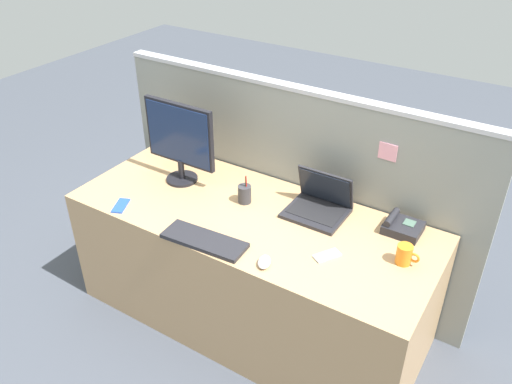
{
  "coord_description": "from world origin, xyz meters",
  "views": [
    {
      "loc": [
        1.26,
        -1.95,
        2.36
      ],
      "look_at": [
        0.0,
        0.05,
        0.87
      ],
      "focal_mm": 36.72,
      "sensor_mm": 36.0,
      "label": 1
    }
  ],
  "objects_px": {
    "computer_mouse_right_hand": "(264,262)",
    "cell_phone_silver_slab": "(327,256)",
    "keyboard_main": "(204,240)",
    "pen_cup": "(245,194)",
    "coffee_mug": "(405,255)",
    "desktop_monitor": "(180,138)",
    "laptop": "(319,203)",
    "desk_phone": "(402,227)",
    "cell_phone_blue_case": "(121,206)"
  },
  "relations": [
    {
      "from": "coffee_mug",
      "to": "cell_phone_silver_slab",
      "type": "bearing_deg",
      "value": -155.49
    },
    {
      "from": "computer_mouse_right_hand",
      "to": "desktop_monitor",
      "type": "bearing_deg",
      "value": 130.9
    },
    {
      "from": "desk_phone",
      "to": "cell_phone_blue_case",
      "type": "height_order",
      "value": "desk_phone"
    },
    {
      "from": "keyboard_main",
      "to": "computer_mouse_right_hand",
      "type": "xyz_separation_m",
      "value": [
        0.34,
        0.01,
        0.01
      ]
    },
    {
      "from": "desk_phone",
      "to": "cell_phone_blue_case",
      "type": "xyz_separation_m",
      "value": [
        -1.39,
        -0.6,
        -0.02
      ]
    },
    {
      "from": "computer_mouse_right_hand",
      "to": "cell_phone_silver_slab",
      "type": "relative_size",
      "value": 0.75
    },
    {
      "from": "laptop",
      "to": "coffee_mug",
      "type": "relative_size",
      "value": 2.8
    },
    {
      "from": "desktop_monitor",
      "to": "keyboard_main",
      "type": "xyz_separation_m",
      "value": [
        0.48,
        -0.43,
        -0.26
      ]
    },
    {
      "from": "desk_phone",
      "to": "cell_phone_blue_case",
      "type": "bearing_deg",
      "value": -156.54
    },
    {
      "from": "desktop_monitor",
      "to": "cell_phone_blue_case",
      "type": "distance_m",
      "value": 0.5
    },
    {
      "from": "laptop",
      "to": "cell_phone_silver_slab",
      "type": "xyz_separation_m",
      "value": [
        0.21,
        -0.33,
        -0.05
      ]
    },
    {
      "from": "pen_cup",
      "to": "cell_phone_blue_case",
      "type": "height_order",
      "value": "pen_cup"
    },
    {
      "from": "desk_phone",
      "to": "cell_phone_silver_slab",
      "type": "xyz_separation_m",
      "value": [
        -0.23,
        -0.39,
        -0.02
      ]
    },
    {
      "from": "laptop",
      "to": "computer_mouse_right_hand",
      "type": "xyz_separation_m",
      "value": [
        -0.02,
        -0.54,
        -0.04
      ]
    },
    {
      "from": "keyboard_main",
      "to": "cell_phone_blue_case",
      "type": "xyz_separation_m",
      "value": [
        -0.59,
        0.01,
        -0.01
      ]
    },
    {
      "from": "laptop",
      "to": "keyboard_main",
      "type": "xyz_separation_m",
      "value": [
        -0.36,
        -0.55,
        -0.04
      ]
    },
    {
      "from": "keyboard_main",
      "to": "pen_cup",
      "type": "relative_size",
      "value": 2.58
    },
    {
      "from": "desk_phone",
      "to": "cell_phone_blue_case",
      "type": "distance_m",
      "value": 1.52
    },
    {
      "from": "pen_cup",
      "to": "cell_phone_silver_slab",
      "type": "xyz_separation_m",
      "value": [
        0.6,
        -0.19,
        -0.05
      ]
    },
    {
      "from": "laptop",
      "to": "cell_phone_silver_slab",
      "type": "height_order",
      "value": "laptop"
    },
    {
      "from": "keyboard_main",
      "to": "computer_mouse_right_hand",
      "type": "relative_size",
      "value": 4.39
    },
    {
      "from": "pen_cup",
      "to": "cell_phone_blue_case",
      "type": "relative_size",
      "value": 1.22
    },
    {
      "from": "laptop",
      "to": "coffee_mug",
      "type": "height_order",
      "value": "laptop"
    },
    {
      "from": "laptop",
      "to": "pen_cup",
      "type": "relative_size",
      "value": 1.85
    },
    {
      "from": "desktop_monitor",
      "to": "laptop",
      "type": "distance_m",
      "value": 0.88
    },
    {
      "from": "laptop",
      "to": "keyboard_main",
      "type": "bearing_deg",
      "value": -123.19
    },
    {
      "from": "computer_mouse_right_hand",
      "to": "coffee_mug",
      "type": "bearing_deg",
      "value": 10.82
    },
    {
      "from": "keyboard_main",
      "to": "desk_phone",
      "type": "bearing_deg",
      "value": 33.61
    },
    {
      "from": "desktop_monitor",
      "to": "coffee_mug",
      "type": "height_order",
      "value": "desktop_monitor"
    },
    {
      "from": "pen_cup",
      "to": "cell_phone_blue_case",
      "type": "xyz_separation_m",
      "value": [
        -0.56,
        -0.4,
        -0.05
      ]
    },
    {
      "from": "desktop_monitor",
      "to": "cell_phone_silver_slab",
      "type": "distance_m",
      "value": 1.1
    },
    {
      "from": "keyboard_main",
      "to": "coffee_mug",
      "type": "distance_m",
      "value": 0.97
    },
    {
      "from": "computer_mouse_right_hand",
      "to": "coffee_mug",
      "type": "height_order",
      "value": "coffee_mug"
    },
    {
      "from": "computer_mouse_right_hand",
      "to": "cell_phone_silver_slab",
      "type": "bearing_deg",
      "value": 21.04
    },
    {
      "from": "coffee_mug",
      "to": "cell_phone_blue_case",
      "type": "bearing_deg",
      "value": -166.24
    },
    {
      "from": "desktop_monitor",
      "to": "keyboard_main",
      "type": "relative_size",
      "value": 1.11
    },
    {
      "from": "cell_phone_silver_slab",
      "to": "desk_phone",
      "type": "bearing_deg",
      "value": 90.08
    },
    {
      "from": "desk_phone",
      "to": "desktop_monitor",
      "type": "bearing_deg",
      "value": -171.56
    },
    {
      "from": "cell_phone_blue_case",
      "to": "coffee_mug",
      "type": "xyz_separation_m",
      "value": [
        1.48,
        0.36,
        0.05
      ]
    },
    {
      "from": "keyboard_main",
      "to": "desktop_monitor",
      "type": "bearing_deg",
      "value": 134.63
    },
    {
      "from": "laptop",
      "to": "cell_phone_blue_case",
      "type": "height_order",
      "value": "laptop"
    },
    {
      "from": "computer_mouse_right_hand",
      "to": "pen_cup",
      "type": "distance_m",
      "value": 0.55
    },
    {
      "from": "coffee_mug",
      "to": "pen_cup",
      "type": "bearing_deg",
      "value": 177.52
    },
    {
      "from": "cell_phone_silver_slab",
      "to": "coffee_mug",
      "type": "bearing_deg",
      "value": 55.66
    },
    {
      "from": "pen_cup",
      "to": "cell_phone_blue_case",
      "type": "bearing_deg",
      "value": -144.05
    },
    {
      "from": "pen_cup",
      "to": "coffee_mug",
      "type": "xyz_separation_m",
      "value": [
        0.93,
        -0.04,
        -0.0
      ]
    },
    {
      "from": "pen_cup",
      "to": "cell_phone_silver_slab",
      "type": "height_order",
      "value": "pen_cup"
    },
    {
      "from": "keyboard_main",
      "to": "laptop",
      "type": "bearing_deg",
      "value": 52.98
    },
    {
      "from": "desktop_monitor",
      "to": "coffee_mug",
      "type": "distance_m",
      "value": 1.4
    },
    {
      "from": "desk_phone",
      "to": "cell_phone_silver_slab",
      "type": "distance_m",
      "value": 0.46
    }
  ]
}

